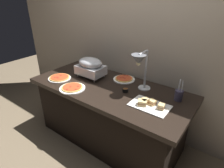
# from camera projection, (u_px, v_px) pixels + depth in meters

# --- Properties ---
(ground_plane) EXTENTS (8.00, 8.00, 0.00)m
(ground_plane) POSITION_uv_depth(u_px,v_px,m) (109.00, 137.00, 2.54)
(ground_plane) COLOR brown
(back_wall) EXTENTS (4.40, 0.04, 2.40)m
(back_wall) POSITION_uv_depth(u_px,v_px,m) (133.00, 41.00, 2.36)
(back_wall) COLOR tan
(back_wall) RESTS_ON ground_plane
(buffet_table) EXTENTS (1.90, 0.84, 0.76)m
(buffet_table) POSITION_uv_depth(u_px,v_px,m) (109.00, 113.00, 2.37)
(buffet_table) COLOR black
(buffet_table) RESTS_ON ground_plane
(chafing_dish) EXTENTS (0.35, 0.24, 0.26)m
(chafing_dish) POSITION_uv_depth(u_px,v_px,m) (90.00, 66.00, 2.39)
(chafing_dish) COLOR #B7BABF
(chafing_dish) RESTS_ON buffet_table
(heat_lamp) EXTENTS (0.15, 0.32, 0.46)m
(heat_lamp) POSITION_uv_depth(u_px,v_px,m) (140.00, 63.00, 1.91)
(heat_lamp) COLOR #B7BABF
(heat_lamp) RESTS_ON buffet_table
(pizza_plate_front) EXTENTS (0.28, 0.28, 0.03)m
(pizza_plate_front) POSITION_uv_depth(u_px,v_px,m) (60.00, 78.00, 2.40)
(pizza_plate_front) COLOR white
(pizza_plate_front) RESTS_ON buffet_table
(pizza_plate_center) EXTENTS (0.29, 0.29, 0.03)m
(pizza_plate_center) POSITION_uv_depth(u_px,v_px,m) (72.00, 88.00, 2.15)
(pizza_plate_center) COLOR white
(pizza_plate_center) RESTS_ON buffet_table
(pizza_plate_raised_stand) EXTENTS (0.27, 0.27, 0.03)m
(pizza_plate_raised_stand) POSITION_uv_depth(u_px,v_px,m) (124.00, 79.00, 2.37)
(pizza_plate_raised_stand) COLOR white
(pizza_plate_raised_stand) RESTS_ON buffet_table
(sandwich_platter) EXTENTS (0.38, 0.24, 0.06)m
(sandwich_platter) POSITION_uv_depth(u_px,v_px,m) (149.00, 104.00, 1.83)
(sandwich_platter) COLOR white
(sandwich_platter) RESTS_ON buffet_table
(sauce_cup_near) EXTENTS (0.06, 0.06, 0.04)m
(sauce_cup_near) POSITION_uv_depth(u_px,v_px,m) (125.00, 90.00, 2.08)
(sauce_cup_near) COLOR black
(sauce_cup_near) RESTS_ON buffet_table
(utensil_holder) EXTENTS (0.08, 0.08, 0.23)m
(utensil_holder) POSITION_uv_depth(u_px,v_px,m) (179.00, 95.00, 1.91)
(utensil_holder) COLOR #383347
(utensil_holder) RESTS_ON buffet_table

